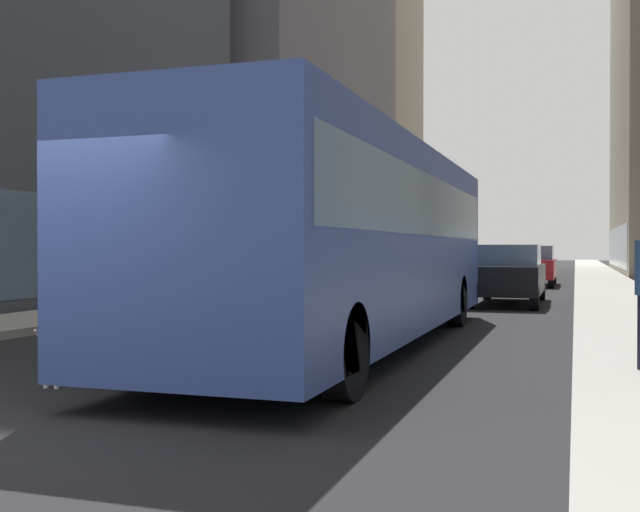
{
  "coord_description": "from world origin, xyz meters",
  "views": [
    {
      "loc": [
        4.53,
        -5.12,
        1.53
      ],
      "look_at": [
        0.48,
        7.05,
        1.4
      ],
      "focal_mm": 43.15,
      "sensor_mm": 36.0,
      "label": 1
    }
  ],
  "objects_px": {
    "transit_bus": "(351,232)",
    "car_red_coupe": "(531,265)",
    "car_silver_sedan": "(390,265)",
    "car_black_suv": "(508,274)",
    "box_truck": "(317,243)",
    "car_yellow_taxi": "(436,261)",
    "dalmatian_dog": "(67,339)"
  },
  "relations": [
    {
      "from": "car_red_coupe",
      "to": "dalmatian_dog",
      "type": "distance_m",
      "value": 25.28
    },
    {
      "from": "transit_bus",
      "to": "car_red_coupe",
      "type": "relative_size",
      "value": 2.43
    },
    {
      "from": "car_red_coupe",
      "to": "dalmatian_dog",
      "type": "relative_size",
      "value": 4.93
    },
    {
      "from": "car_red_coupe",
      "to": "car_silver_sedan",
      "type": "bearing_deg",
      "value": -170.07
    },
    {
      "from": "car_silver_sedan",
      "to": "car_black_suv",
      "type": "height_order",
      "value": "same"
    },
    {
      "from": "transit_bus",
      "to": "car_red_coupe",
      "type": "distance_m",
      "value": 20.86
    },
    {
      "from": "transit_bus",
      "to": "box_truck",
      "type": "xyz_separation_m",
      "value": [
        -4.0,
        10.2,
        -0.11
      ]
    },
    {
      "from": "car_yellow_taxi",
      "to": "car_red_coupe",
      "type": "bearing_deg",
      "value": -60.6
    },
    {
      "from": "transit_bus",
      "to": "car_yellow_taxi",
      "type": "bearing_deg",
      "value": 97.42
    },
    {
      "from": "car_black_suv",
      "to": "car_yellow_taxi",
      "type": "bearing_deg",
      "value": 105.06
    },
    {
      "from": "transit_bus",
      "to": "car_yellow_taxi",
      "type": "distance_m",
      "value": 30.99
    },
    {
      "from": "car_silver_sedan",
      "to": "car_black_suv",
      "type": "bearing_deg",
      "value": -60.48
    },
    {
      "from": "transit_bus",
      "to": "box_truck",
      "type": "distance_m",
      "value": 10.96
    },
    {
      "from": "transit_bus",
      "to": "car_yellow_taxi",
      "type": "xyz_separation_m",
      "value": [
        -4.0,
        30.72,
        -0.95
      ]
    },
    {
      "from": "transit_bus",
      "to": "car_silver_sedan",
      "type": "distance_m",
      "value": 20.22
    },
    {
      "from": "car_black_suv",
      "to": "box_truck",
      "type": "relative_size",
      "value": 0.64
    },
    {
      "from": "car_silver_sedan",
      "to": "box_truck",
      "type": "bearing_deg",
      "value": -90.0
    },
    {
      "from": "car_silver_sedan",
      "to": "car_yellow_taxi",
      "type": "relative_size",
      "value": 1.0
    },
    {
      "from": "dalmatian_dog",
      "to": "car_black_suv",
      "type": "bearing_deg",
      "value": 75.31
    },
    {
      "from": "car_black_suv",
      "to": "box_truck",
      "type": "height_order",
      "value": "box_truck"
    },
    {
      "from": "transit_bus",
      "to": "dalmatian_dog",
      "type": "distance_m",
      "value": 4.88
    },
    {
      "from": "car_black_suv",
      "to": "box_truck",
      "type": "distance_m",
      "value": 5.67
    },
    {
      "from": "car_red_coupe",
      "to": "box_truck",
      "type": "xyz_separation_m",
      "value": [
        -5.6,
        -10.58,
        0.84
      ]
    },
    {
      "from": "box_truck",
      "to": "car_yellow_taxi",
      "type": "bearing_deg",
      "value": 90.0
    },
    {
      "from": "car_silver_sedan",
      "to": "box_truck",
      "type": "height_order",
      "value": "box_truck"
    },
    {
      "from": "car_silver_sedan",
      "to": "dalmatian_dog",
      "type": "xyz_separation_m",
      "value": [
        1.9,
        -24.02,
        -0.31
      ]
    },
    {
      "from": "car_red_coupe",
      "to": "dalmatian_dog",
      "type": "xyz_separation_m",
      "value": [
        -3.7,
        -25.0,
        -0.31
      ]
    },
    {
      "from": "box_truck",
      "to": "car_silver_sedan",
      "type": "bearing_deg",
      "value": 90.0
    },
    {
      "from": "car_black_suv",
      "to": "car_red_coupe",
      "type": "bearing_deg",
      "value": 90.0
    },
    {
      "from": "car_red_coupe",
      "to": "box_truck",
      "type": "distance_m",
      "value": 12.0
    },
    {
      "from": "car_silver_sedan",
      "to": "box_truck",
      "type": "xyz_separation_m",
      "value": [
        -0.0,
        -9.6,
        0.85
      ]
    },
    {
      "from": "transit_bus",
      "to": "car_silver_sedan",
      "type": "xyz_separation_m",
      "value": [
        -4.0,
        19.8,
        -0.96
      ]
    }
  ]
}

